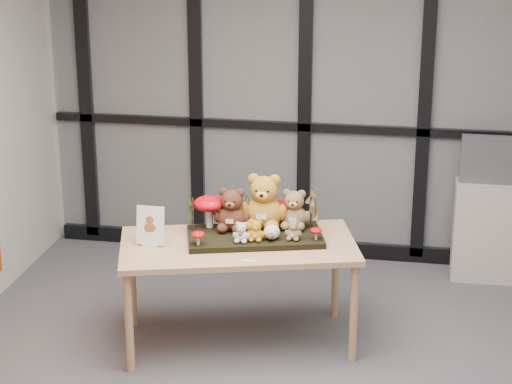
% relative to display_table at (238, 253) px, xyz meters
% --- Properties ---
extents(room_shell, '(5.00, 5.00, 5.00)m').
position_rel_display_table_xyz_m(room_shell, '(0.66, -0.90, 1.06)').
color(room_shell, '#AAA8A1').
rests_on(room_shell, floor).
extents(glass_partition, '(4.90, 0.06, 2.78)m').
position_rel_display_table_xyz_m(glass_partition, '(0.66, 1.57, 0.80)').
color(glass_partition, '#2D383F').
rests_on(glass_partition, floor).
extents(display_table, '(1.61, 1.10, 0.69)m').
position_rel_display_table_xyz_m(display_table, '(0.00, 0.00, 0.00)').
color(display_table, tan).
rests_on(display_table, floor).
extents(diorama_tray, '(0.93, 0.63, 0.04)m').
position_rel_display_table_xyz_m(diorama_tray, '(0.09, 0.08, 0.09)').
color(diorama_tray, black).
rests_on(diorama_tray, display_table).
extents(bear_pooh_yellow, '(0.36, 0.34, 0.39)m').
position_rel_display_table_xyz_m(bear_pooh_yellow, '(0.13, 0.21, 0.30)').
color(bear_pooh_yellow, '#BB7A22').
rests_on(bear_pooh_yellow, diorama_tray).
extents(bear_brown_medium, '(0.28, 0.27, 0.31)m').
position_rel_display_table_xyz_m(bear_brown_medium, '(-0.07, 0.14, 0.26)').
color(bear_brown_medium, '#4D2516').
rests_on(bear_brown_medium, diorama_tray).
extents(bear_tan_back, '(0.26, 0.24, 0.28)m').
position_rel_display_table_xyz_m(bear_tan_back, '(0.32, 0.25, 0.24)').
color(bear_tan_back, olive).
rests_on(bear_tan_back, diorama_tray).
extents(bear_small_yellow, '(0.14, 0.13, 0.15)m').
position_rel_display_table_xyz_m(bear_small_yellow, '(0.12, -0.02, 0.18)').
color(bear_small_yellow, orange).
rests_on(bear_small_yellow, diorama_tray).
extents(bear_white_bow, '(0.13, 0.12, 0.14)m').
position_rel_display_table_xyz_m(bear_white_bow, '(0.03, -0.06, 0.17)').
color(bear_white_bow, silver).
rests_on(bear_white_bow, diorama_tray).
extents(bear_beige_small, '(0.13, 0.12, 0.14)m').
position_rel_display_table_xyz_m(bear_beige_small, '(0.34, 0.04, 0.17)').
color(bear_beige_small, olive).
rests_on(bear_beige_small, diorama_tray).
extents(plush_cream_hedgehog, '(0.09, 0.09, 0.10)m').
position_rel_display_table_xyz_m(plush_cream_hedgehog, '(0.21, 0.02, 0.15)').
color(plush_cream_hedgehog, beige).
rests_on(plush_cream_hedgehog, diorama_tray).
extents(mushroom_back_left, '(0.20, 0.20, 0.23)m').
position_rel_display_table_xyz_m(mushroom_back_left, '(-0.22, 0.16, 0.22)').
color(mushroom_back_left, '#A6050D').
rests_on(mushroom_back_left, diorama_tray).
extents(mushroom_back_right, '(0.17, 0.17, 0.18)m').
position_rel_display_table_xyz_m(mushroom_back_right, '(0.23, 0.26, 0.20)').
color(mushroom_back_right, '#A6050D').
rests_on(mushroom_back_right, diorama_tray).
extents(mushroom_front_left, '(0.09, 0.09, 0.09)m').
position_rel_display_table_xyz_m(mushroom_front_left, '(-0.22, -0.16, 0.15)').
color(mushroom_front_left, '#A6050D').
rests_on(mushroom_front_left, diorama_tray).
extents(mushroom_front_right, '(0.08, 0.08, 0.08)m').
position_rel_display_table_xyz_m(mushroom_front_right, '(0.48, 0.06, 0.15)').
color(mushroom_front_right, '#A6050D').
rests_on(mushroom_front_right, diorama_tray).
extents(sprig_green_far_left, '(0.05, 0.05, 0.22)m').
position_rel_display_table_xyz_m(sprig_green_far_left, '(-0.31, 0.08, 0.21)').
color(sprig_green_far_left, '#17350C').
rests_on(sprig_green_far_left, diorama_tray).
extents(sprig_green_mid_left, '(0.05, 0.05, 0.20)m').
position_rel_display_table_xyz_m(sprig_green_mid_left, '(-0.20, 0.16, 0.20)').
color(sprig_green_mid_left, '#17350C').
rests_on(sprig_green_mid_left, diorama_tray).
extents(sprig_dry_far_right, '(0.05, 0.05, 0.27)m').
position_rel_display_table_xyz_m(sprig_dry_far_right, '(0.42, 0.27, 0.24)').
color(sprig_dry_far_right, brown).
rests_on(sprig_dry_far_right, diorama_tray).
extents(sprig_dry_mid_right, '(0.05, 0.05, 0.23)m').
position_rel_display_table_xyz_m(sprig_dry_mid_right, '(0.46, 0.17, 0.22)').
color(sprig_dry_mid_right, brown).
rests_on(sprig_dry_mid_right, diorama_tray).
extents(sprig_green_centre, '(0.05, 0.05, 0.20)m').
position_rel_display_table_xyz_m(sprig_green_centre, '(0.01, 0.23, 0.20)').
color(sprig_green_centre, '#17350C').
rests_on(sprig_green_centre, diorama_tray).
extents(sign_holder, '(0.18, 0.06, 0.25)m').
position_rel_display_table_xyz_m(sign_holder, '(-0.53, -0.13, 0.18)').
color(sign_holder, silver).
rests_on(sign_holder, display_table).
extents(label_card, '(0.08, 0.03, 0.00)m').
position_rel_display_table_xyz_m(label_card, '(0.12, -0.27, 0.07)').
color(label_card, white).
rests_on(label_card, display_table).
extents(cabinet, '(0.55, 0.32, 0.73)m').
position_rel_display_table_xyz_m(cabinet, '(1.64, 1.37, -0.26)').
color(cabinet, '#AEA49C').
rests_on(cabinet, floor).
extents(monitor, '(0.51, 0.05, 0.36)m').
position_rel_display_table_xyz_m(monitor, '(1.64, 1.39, 0.29)').
color(monitor, '#4A4D52').
rests_on(monitor, cabinet).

